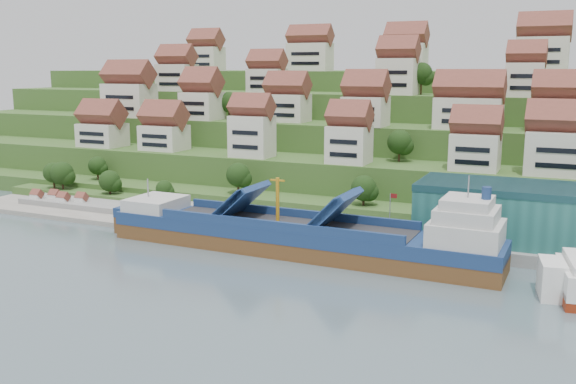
% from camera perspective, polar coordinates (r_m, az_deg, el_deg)
% --- Properties ---
extents(ground, '(300.00, 300.00, 0.00)m').
position_cam_1_polar(ground, '(114.13, -1.21, -5.32)').
color(ground, slate).
rests_on(ground, ground).
extents(quay, '(180.00, 14.00, 2.20)m').
position_cam_1_polar(quay, '(121.02, 10.51, -4.01)').
color(quay, gray).
rests_on(quay, ground).
extents(pebble_beach, '(45.00, 20.00, 1.00)m').
position_cam_1_polar(pebble_beach, '(156.13, -18.78, -1.26)').
color(pebble_beach, gray).
rests_on(pebble_beach, ground).
extents(hillside, '(260.00, 128.00, 31.00)m').
position_cam_1_polar(hillside, '(208.87, 11.20, 4.90)').
color(hillside, '#2D4C1E').
rests_on(hillside, ground).
extents(hillside_village, '(159.12, 61.77, 29.03)m').
position_cam_1_polar(hillside_village, '(165.65, 8.38, 8.17)').
color(hillside_village, silver).
rests_on(hillside_village, ground).
extents(hillside_trees, '(138.15, 62.12, 30.18)m').
position_cam_1_polar(hillside_trees, '(155.11, 3.19, 5.30)').
color(hillside_trees, '#1D3A13').
rests_on(hillside_trees, ground).
extents(flagpole, '(1.28, 0.16, 8.00)m').
position_cam_1_polar(flagpole, '(115.39, 9.10, -1.74)').
color(flagpole, gray).
rests_on(flagpole, quay).
extents(beach_huts, '(14.40, 3.70, 2.20)m').
position_cam_1_polar(beach_huts, '(156.30, -19.66, -0.70)').
color(beach_huts, white).
rests_on(beach_huts, pebble_beach).
extents(cargo_ship, '(70.83, 11.93, 15.59)m').
position_cam_1_polar(cargo_ship, '(111.92, 1.67, -4.04)').
color(cargo_ship, brown).
rests_on(cargo_ship, ground).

